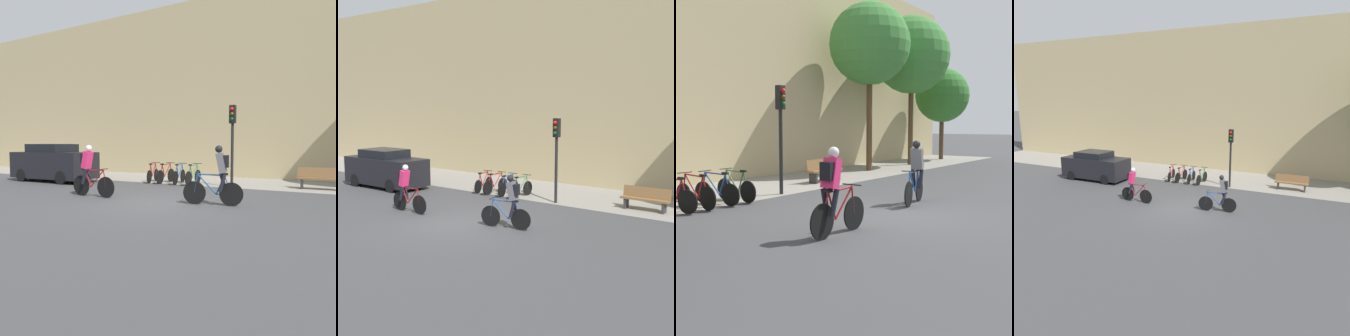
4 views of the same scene
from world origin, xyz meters
The scene contains 12 objects.
ground centered at (0.00, 0.00, 0.00)m, with size 200.00×200.00×0.00m, color #3D3D3F.
kerb_strip centered at (0.00, 6.75, 0.00)m, with size 44.00×4.50×0.01m, color gray.
building_facade centered at (0.00, 9.30, 5.05)m, with size 44.00×0.60×10.11m, color tan.
cyclist_pink centered at (-2.78, 0.02, 0.95)m, with size 1.82×0.46×1.80m.
cyclist_grey centered at (1.82, 0.46, 0.95)m, with size 1.79×0.56×1.79m.
parked_bike_0 centered at (-3.07, 4.88, 0.38)m, with size 0.48×1.61×0.94m.
parked_bike_1 centered at (-2.36, 4.88, 0.39)m, with size 0.46×1.70×0.96m.
parked_bike_2 centered at (-1.64, 4.88, 0.39)m, with size 0.46×1.65×0.95m.
parked_bike_3 centered at (-0.93, 4.88, 0.39)m, with size 0.46×1.65×0.96m.
traffic_light_pole centered at (0.91, 4.78, 2.41)m, with size 0.26×0.30×3.47m.
bench centered at (4.36, 5.68, 0.48)m, with size 1.86×0.44×0.89m.
parked_car centered at (-7.61, 2.91, 0.90)m, with size 4.30×1.84×1.85m.
Camera 4 is at (6.42, -13.63, 5.38)m, focal length 35.00 mm.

